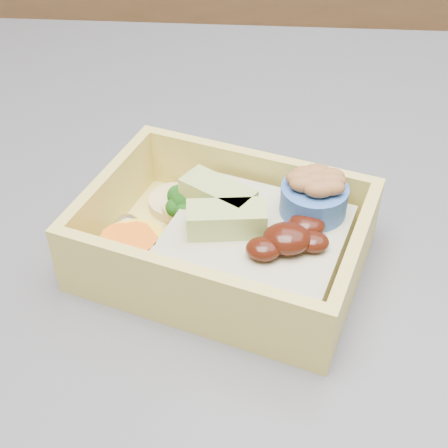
{
  "coord_description": "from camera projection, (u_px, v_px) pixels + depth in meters",
  "views": [
    {
      "loc": [
        -0.05,
        -0.41,
        1.23
      ],
      "look_at": [
        -0.08,
        -0.1,
        0.96
      ],
      "focal_mm": 50.0,
      "sensor_mm": 36.0,
      "label": 1
    }
  ],
  "objects": [
    {
      "name": "bento_box",
      "position": [
        234.0,
        237.0,
        0.43
      ],
      "size": [
        0.22,
        0.19,
        0.07
      ],
      "rotation": [
        0.0,
        0.0,
        -0.31
      ],
      "color": "#D8C459",
      "rests_on": "island"
    }
  ]
}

